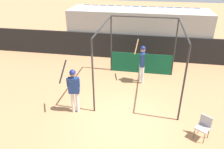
# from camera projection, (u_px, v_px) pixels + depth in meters

# --- Properties ---
(ground_plane) EXTENTS (60.00, 60.00, 0.00)m
(ground_plane) POSITION_uv_depth(u_px,v_px,m) (122.00, 121.00, 8.29)
(ground_plane) COLOR #A8754C
(outfield_wall) EXTENTS (24.00, 0.12, 1.56)m
(outfield_wall) POSITION_uv_depth(u_px,v_px,m) (136.00, 47.00, 13.31)
(outfield_wall) COLOR black
(outfield_wall) RESTS_ON ground
(bleacher_section) EXTENTS (8.70, 2.40, 2.84)m
(bleacher_section) POSITION_uv_depth(u_px,v_px,m) (138.00, 31.00, 14.12)
(bleacher_section) COLOR #9E9E99
(bleacher_section) RESTS_ON ground
(batting_cage) EXTENTS (3.35, 3.91, 3.05)m
(batting_cage) POSITION_uv_depth(u_px,v_px,m) (141.00, 55.00, 10.65)
(batting_cage) COLOR #282828
(batting_cage) RESTS_ON ground
(player_batter) EXTENTS (0.53, 0.93, 2.05)m
(player_batter) POSITION_uv_depth(u_px,v_px,m) (142.00, 60.00, 10.50)
(player_batter) COLOR silver
(player_batter) RESTS_ON ground
(player_waiting) EXTENTS (0.72, 0.56, 2.18)m
(player_waiting) POSITION_uv_depth(u_px,v_px,m) (74.00, 87.00, 8.30)
(player_waiting) COLOR silver
(player_waiting) RESTS_ON ground
(folding_chair) EXTENTS (0.56, 0.56, 0.84)m
(folding_chair) POSITION_uv_depth(u_px,v_px,m) (204.00, 125.00, 7.30)
(folding_chair) COLOR #99999E
(folding_chair) RESTS_ON ground
(baseball) EXTENTS (0.07, 0.07, 0.07)m
(baseball) POSITION_uv_depth(u_px,v_px,m) (130.00, 107.00, 9.02)
(baseball) COLOR white
(baseball) RESTS_ON ground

